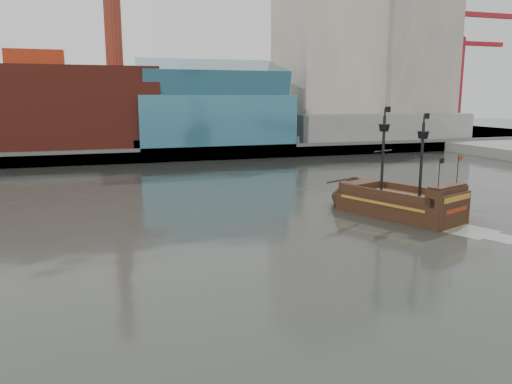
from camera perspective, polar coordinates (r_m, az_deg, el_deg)
name	(u,v)px	position (r m, az deg, el deg)	size (l,w,h in m)	color
ground	(310,278)	(33.26, 6.22, -9.80)	(400.00, 400.00, 0.00)	black
promenade_far	(150,142)	(121.46, -12.02, 5.56)	(220.00, 60.00, 2.00)	slate
seawall	(168,155)	(92.30, -9.99, 4.22)	(220.00, 1.00, 2.60)	#4C4C49
skyline	(174,37)	(115.03, -9.38, 17.13)	(149.00, 45.00, 62.00)	#7E684C
crane_a	(458,68)	(143.60, 22.10, 13.04)	(22.50, 4.00, 32.25)	slate
crane_b	(461,83)	(157.28, 22.36, 11.47)	(19.10, 4.00, 26.25)	slate
pirate_ship	(400,206)	(51.38, 16.14, -1.55)	(9.86, 16.01, 11.53)	black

